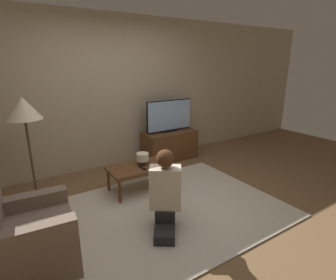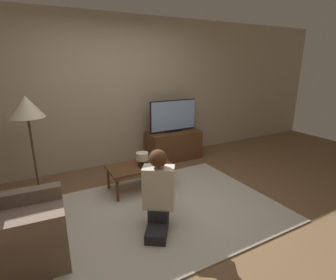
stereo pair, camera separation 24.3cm
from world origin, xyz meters
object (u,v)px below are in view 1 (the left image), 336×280
(tv, at_px, (169,116))
(armchair, at_px, (27,239))
(coffee_table, at_px, (140,168))
(floor_lamp, at_px, (24,113))
(person_kneeling, at_px, (165,190))
(table_lamp, at_px, (143,158))

(tv, relative_size, armchair, 1.01)
(armchair, bearing_deg, coffee_table, -57.33)
(floor_lamp, height_order, person_kneeling, floor_lamp)
(coffee_table, bearing_deg, person_kneeling, -100.71)
(floor_lamp, height_order, table_lamp, floor_lamp)
(coffee_table, relative_size, armchair, 0.96)
(floor_lamp, xyz_separation_m, table_lamp, (1.39, -0.55, -0.71))
(tv, bearing_deg, floor_lamp, -172.83)
(armchair, bearing_deg, floor_lamp, -4.38)
(armchair, distance_m, table_lamp, 1.83)
(armchair, bearing_deg, table_lamp, -57.23)
(person_kneeling, bearing_deg, table_lamp, -69.54)
(floor_lamp, relative_size, table_lamp, 7.78)
(tv, bearing_deg, armchair, -146.68)
(person_kneeling, height_order, table_lamp, person_kneeling)
(coffee_table, relative_size, floor_lamp, 0.65)
(tv, xyz_separation_m, floor_lamp, (-2.40, -0.30, 0.35))
(coffee_table, height_order, person_kneeling, person_kneeling)
(person_kneeling, xyz_separation_m, table_lamp, (0.25, 1.02, 0.01))
(tv, xyz_separation_m, armchair, (-2.61, -1.72, -0.54))
(tv, distance_m, floor_lamp, 2.44)
(person_kneeling, relative_size, table_lamp, 5.14)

